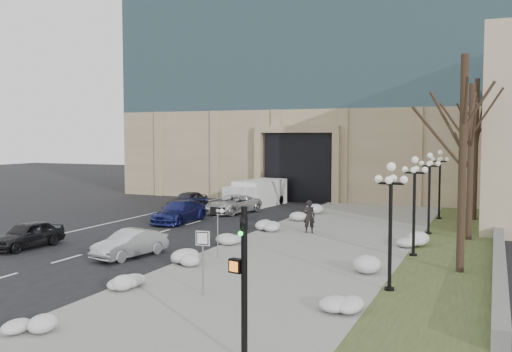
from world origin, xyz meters
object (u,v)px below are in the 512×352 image
(lamppost_a, at_px, (391,209))
(pedestrian, at_px, (309,217))
(box_truck, at_px, (256,194))
(lamppost_c, at_px, (429,182))
(car_b, at_px, (130,244))
(car_e, at_px, (188,200))
(keep_sign, at_px, (203,249))
(lamppost_d, at_px, (440,175))
(car_d, at_px, (233,204))
(lamppost_b, at_px, (414,193))
(car_c, at_px, (179,212))
(car_a, at_px, (27,235))
(one_way_sign, at_px, (220,217))
(traffic_signal, at_px, (243,288))

(lamppost_a, bearing_deg, pedestrian, 121.16)
(box_truck, xyz_separation_m, lamppost_c, (14.42, -8.81, 2.06))
(car_b, distance_m, box_truck, 20.45)
(car_e, height_order, lamppost_c, lamppost_c)
(keep_sign, xyz_separation_m, lamppost_d, (5.91, 22.78, 1.31))
(box_truck, bearing_deg, pedestrian, -47.18)
(lamppost_c, xyz_separation_m, lamppost_d, (0.00, 6.50, 0.00))
(car_d, bearing_deg, keep_sign, -53.83)
(pedestrian, xyz_separation_m, lamppost_b, (6.39, -4.07, 2.01))
(car_d, bearing_deg, car_e, -177.17)
(car_c, distance_m, lamppost_d, 17.68)
(car_a, distance_m, car_b, 6.16)
(car_e, bearing_deg, lamppost_b, -28.88)
(car_e, relative_size, lamppost_a, 0.86)
(car_a, relative_size, one_way_sign, 1.63)
(traffic_signal, xyz_separation_m, lamppost_c, (2.19, 21.12, 1.09))
(one_way_sign, bearing_deg, lamppost_d, 77.74)
(car_c, xyz_separation_m, lamppost_b, (15.73, -5.28, 2.36))
(lamppost_a, bearing_deg, car_c, 143.17)
(car_d, height_order, traffic_signal, traffic_signal)
(car_d, height_order, car_e, car_e)
(lamppost_c, bearing_deg, box_truck, 148.58)
(one_way_sign, bearing_deg, keep_sign, -56.24)
(car_a, relative_size, lamppost_d, 0.84)
(car_c, relative_size, lamppost_b, 1.03)
(one_way_sign, bearing_deg, lamppost_a, -3.69)
(lamppost_d, bearing_deg, lamppost_b, -90.00)
(car_d, relative_size, lamppost_d, 1.01)
(one_way_sign, bearing_deg, car_d, 126.14)
(box_truck, height_order, lamppost_a, lamppost_a)
(pedestrian, bearing_deg, car_c, -21.21)
(keep_sign, height_order, lamppost_a, lamppost_a)
(car_c, xyz_separation_m, lamppost_c, (15.73, 1.22, 2.36))
(box_truck, height_order, lamppost_b, lamppost_b)
(car_d, distance_m, keep_sign, 22.20)
(lamppost_d, bearing_deg, keep_sign, -104.54)
(car_a, distance_m, one_way_sign, 10.56)
(lamppost_b, distance_m, lamppost_d, 13.00)
(car_d, relative_size, lamppost_c, 1.01)
(car_e, bearing_deg, lamppost_c, -12.26)
(car_b, height_order, one_way_sign, one_way_sign)
(car_b, relative_size, traffic_signal, 0.97)
(car_c, relative_size, one_way_sign, 2.01)
(car_b, xyz_separation_m, box_truck, (-2.09, 20.34, 0.38))
(lamppost_a, bearing_deg, car_b, 173.22)
(box_truck, distance_m, lamppost_a, 26.22)
(traffic_signal, bearing_deg, keep_sign, 140.81)
(lamppost_b, relative_size, lamppost_d, 1.00)
(car_e, distance_m, traffic_signal, 30.94)
(car_d, relative_size, keep_sign, 2.01)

